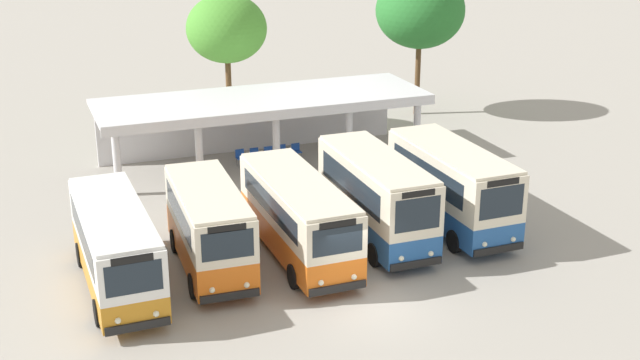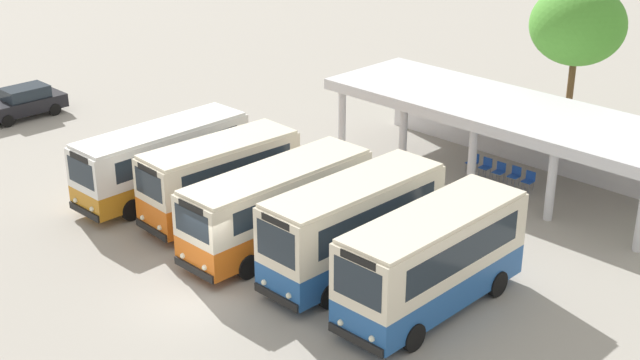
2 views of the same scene
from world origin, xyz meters
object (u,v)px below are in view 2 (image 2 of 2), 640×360
at_px(waiting_chair_second_from_end, 486,166).
at_px(waiting_chair_fifth_seat, 529,179).
at_px(city_bus_fifth_blue, 433,258).
at_px(waiting_chair_fourth_seat, 515,174).
at_px(waiting_chair_end_by_column, 473,161).
at_px(waiting_chair_middle_seat, 500,170).
at_px(parked_car_flank, 24,102).
at_px(city_bus_fourth_amber, 354,225).
at_px(city_bus_nearest_orange, 162,158).
at_px(city_bus_second_in_row, 220,177).
at_px(city_bus_middle_cream, 278,204).

distance_m(waiting_chair_second_from_end, waiting_chair_fifth_seat, 2.19).
bearing_deg(city_bus_fifth_blue, waiting_chair_fourth_seat, 109.52).
bearing_deg(waiting_chair_end_by_column, waiting_chair_middle_seat, -2.99).
distance_m(parked_car_flank, waiting_chair_middle_seat, 24.83).
height_order(city_bus_fourth_amber, city_bus_fifth_blue, city_bus_fourth_amber).
height_order(waiting_chair_second_from_end, waiting_chair_fourth_seat, same).
bearing_deg(city_bus_fifth_blue, waiting_chair_middle_seat, 113.10).
height_order(parked_car_flank, waiting_chair_fourth_seat, parked_car_flank).
bearing_deg(parked_car_flank, city_bus_fifth_blue, -0.24).
xyz_separation_m(parked_car_flank, waiting_chair_fifth_seat, (24.03, 10.36, -0.31)).
height_order(city_bus_nearest_orange, waiting_chair_second_from_end, city_bus_nearest_orange).
distance_m(waiting_chair_end_by_column, waiting_chair_middle_seat, 1.46).
relative_size(city_bus_nearest_orange, city_bus_fourth_amber, 1.07).
distance_m(city_bus_second_in_row, city_bus_middle_cream, 3.38).
relative_size(parked_car_flank, waiting_chair_middle_seat, 5.00).
xyz_separation_m(city_bus_fourth_amber, waiting_chair_end_by_column, (-2.54, 10.57, -1.37)).
distance_m(city_bus_fourth_amber, city_bus_fifth_blue, 3.38).
bearing_deg(waiting_chair_end_by_column, waiting_chair_fifth_seat, -1.04).
xyz_separation_m(city_bus_fifth_blue, waiting_chair_fourth_seat, (-3.73, 10.52, -1.35)).
bearing_deg(parked_car_flank, city_bus_second_in_row, -1.70).
relative_size(city_bus_second_in_row, city_bus_fourth_amber, 0.91).
bearing_deg(waiting_chair_fifth_seat, city_bus_middle_cream, -108.97).
distance_m(parked_car_flank, waiting_chair_end_by_column, 23.55).
height_order(city_bus_fifth_blue, waiting_chair_fifth_seat, city_bus_fifth_blue).
relative_size(city_bus_second_in_row, waiting_chair_fifth_seat, 7.68).
bearing_deg(waiting_chair_fourth_seat, city_bus_second_in_row, -120.42).
relative_size(city_bus_middle_cream, parked_car_flank, 1.84).
bearing_deg(city_bus_middle_cream, city_bus_fourth_amber, 6.94).
xyz_separation_m(city_bus_nearest_orange, city_bus_fourth_amber, (10.14, 0.66, 0.22)).
bearing_deg(waiting_chair_second_from_end, waiting_chair_middle_seat, -2.23).
relative_size(city_bus_nearest_orange, city_bus_second_in_row, 1.18).
xyz_separation_m(city_bus_middle_cream, city_bus_fifth_blue, (6.76, 0.45, 0.16)).
relative_size(city_bus_fifth_blue, waiting_chair_second_from_end, 8.49).
xyz_separation_m(city_bus_middle_cream, waiting_chair_fifth_seat, (3.76, 10.92, -1.19)).
xyz_separation_m(city_bus_second_in_row, parked_car_flank, (-16.90, 0.50, -0.93)).
relative_size(city_bus_second_in_row, waiting_chair_end_by_column, 7.68).
distance_m(city_bus_middle_cream, city_bus_fifth_blue, 6.77).
relative_size(parked_car_flank, waiting_chair_fourth_seat, 5.00).
bearing_deg(parked_car_flank, waiting_chair_second_from_end, 25.39).
bearing_deg(city_bus_middle_cream, waiting_chair_middle_seat, 78.10).
relative_size(city_bus_fourth_amber, waiting_chair_fourth_seat, 8.44).
relative_size(city_bus_fourth_amber, waiting_chair_end_by_column, 8.44).
bearing_deg(parked_car_flank, city_bus_fourth_amber, -0.36).
relative_size(city_bus_middle_cream, waiting_chair_fifth_seat, 9.21).
bearing_deg(waiting_chair_middle_seat, waiting_chair_second_from_end, 177.77).
distance_m(city_bus_second_in_row, waiting_chair_fourth_seat, 12.71).
bearing_deg(city_bus_second_in_row, waiting_chair_fifth_seat, 56.70).
bearing_deg(waiting_chair_end_by_column, city_bus_middle_cream, -94.37).
relative_size(waiting_chair_fourth_seat, waiting_chair_fifth_seat, 1.00).
height_order(parked_car_flank, waiting_chair_second_from_end, parked_car_flank).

